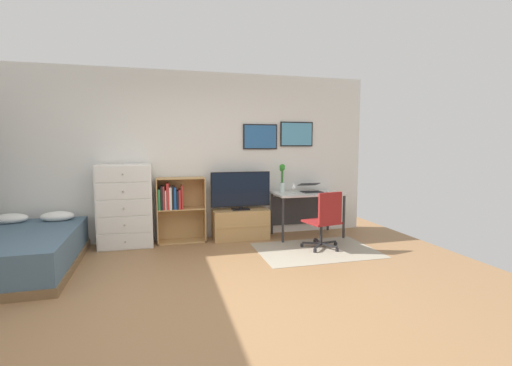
% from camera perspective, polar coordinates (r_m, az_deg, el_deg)
% --- Properties ---
extents(ground_plane, '(7.20, 7.20, 0.00)m').
position_cam_1_polar(ground_plane, '(3.83, -7.30, -17.58)').
color(ground_plane, '#936B44').
extents(wall_back_with_posters, '(6.12, 0.09, 2.70)m').
position_cam_1_polar(wall_back_with_posters, '(5.93, -10.40, 4.23)').
color(wall_back_with_posters, silver).
rests_on(wall_back_with_posters, ground_plane).
extents(area_rug, '(1.70, 1.20, 0.01)m').
position_cam_1_polar(area_rug, '(5.41, 9.50, -10.45)').
color(area_rug, '#9E937F').
rests_on(area_rug, ground_plane).
extents(bed, '(1.37, 2.02, 0.59)m').
position_cam_1_polar(bed, '(5.31, -33.69, -9.09)').
color(bed, brown).
rests_on(bed, ground_plane).
extents(dresser, '(0.78, 0.46, 1.25)m').
position_cam_1_polar(dresser, '(5.73, -20.03, -3.43)').
color(dresser, white).
rests_on(dresser, ground_plane).
extents(bookshelf, '(0.75, 0.30, 1.03)m').
position_cam_1_polar(bookshelf, '(5.78, -12.51, -3.37)').
color(bookshelf, tan).
rests_on(bookshelf, ground_plane).
extents(tv_stand, '(0.90, 0.41, 0.48)m').
position_cam_1_polar(tv_stand, '(5.93, -2.47, -6.54)').
color(tv_stand, tan).
rests_on(tv_stand, ground_plane).
extents(television, '(0.97, 0.16, 0.62)m').
position_cam_1_polar(television, '(5.81, -2.45, -1.22)').
color(television, black).
rests_on(television, tv_stand).
extents(desk, '(1.12, 0.63, 0.74)m').
position_cam_1_polar(desk, '(6.16, 7.86, -2.64)').
color(desk, silver).
rests_on(desk, ground_plane).
extents(office_chair, '(0.58, 0.57, 0.86)m').
position_cam_1_polar(office_chair, '(5.37, 10.92, -5.60)').
color(office_chair, '#232326').
rests_on(office_chair, ground_plane).
extents(laptop, '(0.35, 0.37, 0.15)m').
position_cam_1_polar(laptop, '(6.17, 8.63, -0.84)').
color(laptop, '#333338').
rests_on(laptop, desk).
extents(computer_mouse, '(0.06, 0.10, 0.03)m').
position_cam_1_polar(computer_mouse, '(6.16, 11.19, -1.30)').
color(computer_mouse, silver).
rests_on(computer_mouse, desk).
extents(bamboo_vase, '(0.10, 0.10, 0.47)m').
position_cam_1_polar(bamboo_vase, '(6.07, 4.18, 1.09)').
color(bamboo_vase, silver).
rests_on(bamboo_vase, desk).
extents(wine_glass, '(0.07, 0.07, 0.18)m').
position_cam_1_polar(wine_glass, '(5.86, 6.03, -0.44)').
color(wine_glass, silver).
rests_on(wine_glass, desk).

